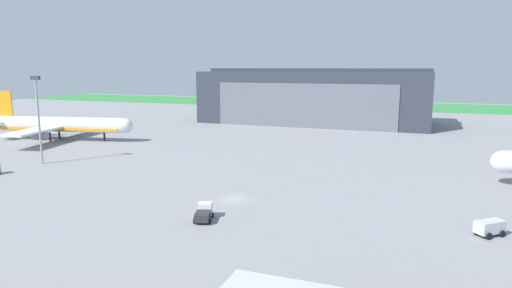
{
  "coord_description": "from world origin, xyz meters",
  "views": [
    {
      "loc": [
        26.64,
        -61.27,
        20.72
      ],
      "look_at": [
        -2.75,
        17.82,
        5.84
      ],
      "focal_mm": 30.57,
      "sensor_mm": 36.0,
      "label": 1
    }
  ],
  "objects_px": {
    "maintenance_hangar": "(314,97)",
    "airliner_far_right": "(59,125)",
    "pushback_tractor": "(204,213)",
    "stair_truck": "(490,227)",
    "apron_light_mast": "(38,113)"
  },
  "relations": [
    {
      "from": "maintenance_hangar",
      "to": "stair_truck",
      "type": "distance_m",
      "value": 113.99
    },
    {
      "from": "stair_truck",
      "to": "pushback_tractor",
      "type": "bearing_deg",
      "value": -168.62
    },
    {
      "from": "airliner_far_right",
      "to": "stair_truck",
      "type": "bearing_deg",
      "value": -19.83
    },
    {
      "from": "maintenance_hangar",
      "to": "airliner_far_right",
      "type": "height_order",
      "value": "maintenance_hangar"
    },
    {
      "from": "pushback_tractor",
      "to": "apron_light_mast",
      "type": "height_order",
      "value": "apron_light_mast"
    },
    {
      "from": "airliner_far_right",
      "to": "pushback_tractor",
      "type": "relative_size",
      "value": 9.6
    },
    {
      "from": "apron_light_mast",
      "to": "pushback_tractor",
      "type": "bearing_deg",
      "value": -21.54
    },
    {
      "from": "maintenance_hangar",
      "to": "apron_light_mast",
      "type": "height_order",
      "value": "maintenance_hangar"
    },
    {
      "from": "maintenance_hangar",
      "to": "pushback_tractor",
      "type": "height_order",
      "value": "maintenance_hangar"
    },
    {
      "from": "stair_truck",
      "to": "apron_light_mast",
      "type": "height_order",
      "value": "apron_light_mast"
    },
    {
      "from": "airliner_far_right",
      "to": "apron_light_mast",
      "type": "xyz_separation_m",
      "value": [
        20.31,
        -25.88,
        6.66
      ]
    },
    {
      "from": "pushback_tractor",
      "to": "maintenance_hangar",
      "type": "bearing_deg",
      "value": 95.26
    },
    {
      "from": "maintenance_hangar",
      "to": "pushback_tractor",
      "type": "distance_m",
      "value": 111.89
    },
    {
      "from": "maintenance_hangar",
      "to": "airliner_far_right",
      "type": "relative_size",
      "value": 1.9
    },
    {
      "from": "stair_truck",
      "to": "pushback_tractor",
      "type": "relative_size",
      "value": 0.87
    }
  ]
}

